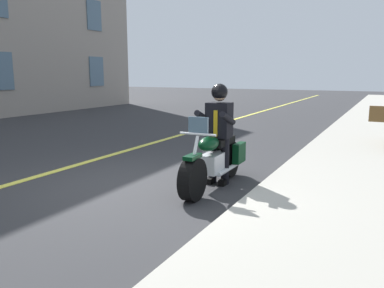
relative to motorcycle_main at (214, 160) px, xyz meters
The scene contains 4 objects.
ground_plane 1.44m from the motorcycle_main, 60.86° to the right, with size 80.00×80.00×0.00m, color #333335.
lane_center_stripe 3.29m from the motorcycle_main, 78.22° to the right, with size 60.00×0.16×0.01m, color #E5DB4C.
motorcycle_main is the anchor object (origin of this frame).
rider_main 0.61m from the motorcycle_main, behind, with size 0.63×0.55×1.74m.
Camera 1 is at (5.18, 3.80, 1.91)m, focal length 36.04 mm.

